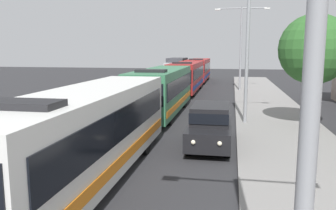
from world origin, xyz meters
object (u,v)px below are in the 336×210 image
bus_lead (88,131)px  box_truck_oncoming (176,68)px  streetlamp_far (241,40)px  bus_middle (187,76)px  streetlamp_mid (248,29)px  roadside_tree (314,49)px  bus_second_in_line (162,89)px  bus_fourth_in_line (198,69)px  white_suv (210,124)px

bus_lead → box_truck_oncoming: 39.01m
streetlamp_far → bus_lead: bearing=-101.6°
bus_lead → bus_middle: (-0.00, 24.91, -0.00)m
streetlamp_mid → streetlamp_far: (0.00, 16.53, -0.14)m
streetlamp_mid → roadside_tree: streetlamp_mid is taller
bus_second_in_line → box_truck_oncoming: size_ratio=1.44×
bus_lead → roadside_tree: (8.86, 9.38, 2.66)m
bus_fourth_in_line → roadside_tree: size_ratio=1.79×
streetlamp_mid → bus_second_in_line: bearing=155.6°
bus_second_in_line → white_suv: (3.70, -7.40, -0.66)m
white_suv → box_truck_oncoming: size_ratio=0.62×
white_suv → streetlamp_far: bearing=85.5°
bus_lead → bus_middle: size_ratio=1.05×
bus_middle → bus_second_in_line: bearing=-90.0°
bus_lead → box_truck_oncoming: bearing=94.9°
bus_middle → streetlamp_far: bearing=15.2°
bus_second_in_line → white_suv: 8.30m
bus_second_in_line → roadside_tree: bearing=-18.2°
streetlamp_far → roadside_tree: streetlamp_far is taller
box_truck_oncoming → streetlamp_mid: size_ratio=0.86×
bus_fourth_in_line → white_suv: (3.70, -32.35, -0.66)m
box_truck_oncoming → bus_middle: bearing=-76.7°
box_truck_oncoming → streetlamp_far: 15.65m
bus_middle → roadside_tree: 18.08m
bus_second_in_line → white_suv: bus_second_in_line is taller
white_suv → streetlamp_far: (1.70, 21.48, 4.29)m
bus_fourth_in_line → roadside_tree: bearing=-72.4°
bus_lead → streetlamp_mid: (5.40, 9.84, 3.77)m
bus_fourth_in_line → streetlamp_far: size_ratio=1.28×
bus_middle → box_truck_oncoming: 14.34m
bus_middle → streetlamp_mid: bearing=-70.3°
bus_second_in_line → bus_middle: bearing=90.0°
bus_second_in_line → streetlamp_mid: 7.03m
streetlamp_far → streetlamp_mid: bearing=-90.0°
streetlamp_mid → streetlamp_far: streetlamp_mid is taller
bus_fourth_in_line → roadside_tree: 29.36m
bus_middle → bus_fourth_in_line: 12.33m
bus_lead → bus_fourth_in_line: (-0.00, 37.24, -0.00)m
white_suv → bus_middle: bearing=100.5°
box_truck_oncoming → streetlamp_far: size_ratio=0.89×
bus_lead → streetlamp_far: streetlamp_far is taller
streetlamp_mid → white_suv: bearing=-109.0°
bus_middle → bus_lead: bearing=-90.0°
bus_lead → bus_second_in_line: size_ratio=1.08×
bus_second_in_line → streetlamp_far: bearing=69.0°
bus_second_in_line → bus_fourth_in_line: (0.00, 24.94, 0.00)m
box_truck_oncoming → roadside_tree: bearing=-67.6°
white_suv → streetlamp_far: streetlamp_far is taller
bus_second_in_line → streetlamp_far: (5.40, 14.08, 3.63)m
bus_second_in_line → streetlamp_far: streetlamp_far is taller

